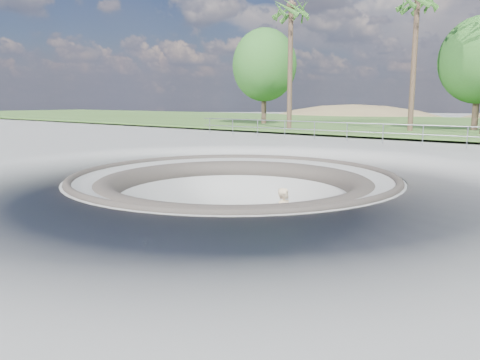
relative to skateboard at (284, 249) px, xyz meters
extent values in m
plane|color=gray|center=(-2.29, 0.54, 1.83)|extent=(180.00, 180.00, 0.00)
torus|color=gray|center=(-2.29, 0.54, -0.17)|extent=(14.00, 14.00, 4.00)
cylinder|color=gray|center=(-2.29, 0.54, -0.12)|extent=(6.60, 6.60, 0.10)
torus|color=#474239|center=(-2.29, 0.54, 1.81)|extent=(10.24, 10.24, 0.24)
torus|color=#474239|center=(-2.29, 0.54, 1.38)|extent=(8.91, 8.91, 0.81)
ellipsoid|color=brown|center=(-24.29, 55.54, -4.61)|extent=(50.40, 36.00, 23.40)
cylinder|color=gray|center=(-2.29, 12.54, 3.00)|extent=(25.00, 0.05, 0.05)
cylinder|color=gray|center=(-2.29, 12.54, 2.55)|extent=(25.00, 0.05, 0.05)
cube|color=olive|center=(0.00, 0.00, 0.01)|extent=(0.86, 0.24, 0.02)
cylinder|color=#ABABAF|center=(0.00, 0.00, -0.03)|extent=(0.04, 0.18, 0.04)
cylinder|color=#ABABAF|center=(0.00, 0.00, -0.03)|extent=(0.04, 0.18, 0.04)
cylinder|color=silver|center=(0.00, 0.00, -0.04)|extent=(0.07, 0.03, 0.07)
cylinder|color=silver|center=(0.00, 0.00, -0.04)|extent=(0.07, 0.03, 0.07)
cylinder|color=silver|center=(0.00, 0.00, -0.04)|extent=(0.07, 0.03, 0.07)
cylinder|color=silver|center=(0.00, 0.00, -0.04)|extent=(0.07, 0.03, 0.07)
imported|color=beige|center=(0.00, 0.00, 0.90)|extent=(0.44, 0.65, 1.76)
cylinder|color=brown|center=(-12.20, 19.08, 6.52)|extent=(0.36, 0.36, 9.04)
cylinder|color=brown|center=(-4.21, 22.14, 6.57)|extent=(0.36, 0.36, 9.15)
cylinder|color=brown|center=(-18.30, 24.26, 4.49)|extent=(0.44, 0.44, 4.98)
ellipsoid|color=#2F5E20|center=(-18.30, 24.26, 7.34)|extent=(5.95, 5.41, 6.49)
cylinder|color=brown|center=(-0.90, 25.77, 4.31)|extent=(0.44, 0.44, 4.63)
ellipsoid|color=#2F5E20|center=(-0.90, 25.77, 6.96)|extent=(5.53, 5.03, 6.03)
camera|label=1|loc=(7.02, -10.74, 4.17)|focal=35.00mm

